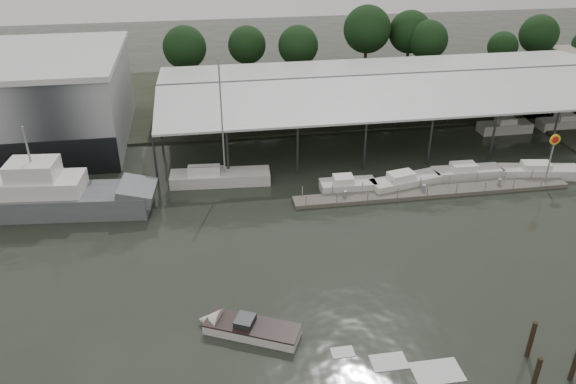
{
  "coord_description": "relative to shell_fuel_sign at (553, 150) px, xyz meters",
  "views": [
    {
      "loc": [
        -7.03,
        -36.01,
        26.48
      ],
      "look_at": [
        0.13,
        8.06,
        2.5
      ],
      "focal_mm": 35.0,
      "sensor_mm": 36.0,
      "label": 1
    }
  ],
  "objects": [
    {
      "name": "ground",
      "position": [
        -27.0,
        -9.99,
        -3.93
      ],
      "size": [
        200.0,
        200.0,
        0.0
      ],
      "primitive_type": "plane",
      "color": "#232A22",
      "rests_on": "ground"
    },
    {
      "name": "land_strip_far",
      "position": [
        -27.0,
        32.01,
        -3.83
      ],
      "size": [
        140.0,
        30.0,
        0.3
      ],
      "color": "#34392B",
      "rests_on": "ground"
    },
    {
      "name": "storage_warehouse",
      "position": [
        -55.0,
        19.95,
        1.36
      ],
      "size": [
        24.5,
        20.5,
        10.5
      ],
      "color": "#9A9FA4",
      "rests_on": "ground"
    },
    {
      "name": "covered_boat_shed",
      "position": [
        -10.0,
        18.01,
        2.2
      ],
      "size": [
        58.24,
        24.0,
        6.96
      ],
      "color": "silver",
      "rests_on": "ground"
    },
    {
      "name": "floating_dock",
      "position": [
        -12.0,
        0.01,
        -3.72
      ],
      "size": [
        28.0,
        2.0,
        1.4
      ],
      "color": "#615D55",
      "rests_on": "ground"
    },
    {
      "name": "shell_fuel_sign",
      "position": [
        0.0,
        0.0,
        0.0
      ],
      "size": [
        1.1,
        0.18,
        5.55
      ],
      "color": "gray",
      "rests_on": "ground"
    },
    {
      "name": "grey_trawler",
      "position": [
        -48.27,
        2.38,
        -2.35
      ],
      "size": [
        18.89,
        6.15,
        8.84
      ],
      "rotation": [
        0.0,
        0.0,
        -0.1
      ],
      "color": "slate",
      "rests_on": "ground"
    },
    {
      "name": "white_sailboat",
      "position": [
        -32.83,
        5.77,
        -3.28
      ],
      "size": [
        10.28,
        3.24,
        13.1
      ],
      "rotation": [
        0.0,
        0.0,
        -0.06
      ],
      "color": "silver",
      "rests_on": "ground"
    },
    {
      "name": "speedboat_underway",
      "position": [
        -32.31,
        -16.78,
        -3.53
      ],
      "size": [
        16.97,
        9.11,
        2.0
      ],
      "rotation": [
        0.0,
        0.0,
        2.7
      ],
      "color": "silver",
      "rests_on": "ground"
    },
    {
      "name": "moored_cruiser_0",
      "position": [
        -20.24,
        2.0,
        -3.31
      ],
      "size": [
        5.59,
        2.35,
        1.7
      ],
      "rotation": [
        0.0,
        0.0,
        -0.03
      ],
      "color": "silver",
      "rests_on": "ground"
    },
    {
      "name": "moored_cruiser_1",
      "position": [
        -14.29,
        1.84,
        -3.31
      ],
      "size": [
        7.72,
        3.78,
        1.7
      ],
      "rotation": [
        0.0,
        0.0,
        0.22
      ],
      "color": "silver",
      "rests_on": "ground"
    },
    {
      "name": "moored_cruiser_2",
      "position": [
        -7.22,
        2.83,
        -3.31
      ],
      "size": [
        7.3,
        2.32,
        1.7
      ],
      "rotation": [
        0.0,
        0.0,
        -0.02
      ],
      "color": "silver",
      "rests_on": "ground"
    },
    {
      "name": "moored_cruiser_3",
      "position": [
        0.38,
        1.87,
        -3.31
      ],
      "size": [
        8.45,
        3.58,
        1.7
      ],
      "rotation": [
        0.0,
        0.0,
        -0.17
      ],
      "color": "silver",
      "rests_on": "ground"
    },
    {
      "name": "horizon_tree_line",
      "position": [
        -6.04,
        38.69,
        2.37
      ],
      "size": [
        70.21,
        9.81,
        11.13
      ],
      "color": "#301F15",
      "rests_on": "ground"
    }
  ]
}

